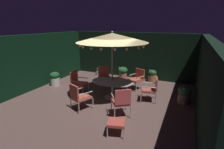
{
  "coord_description": "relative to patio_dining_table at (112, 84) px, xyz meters",
  "views": [
    {
      "loc": [
        3.12,
        -5.96,
        3.03
      ],
      "look_at": [
        0.27,
        0.33,
        1.03
      ],
      "focal_mm": 28.1,
      "sensor_mm": 36.0,
      "label": 1
    }
  ],
  "objects": [
    {
      "name": "hedge_backdrop_left",
      "position": [
        -3.93,
        -0.36,
        0.69
      ],
      "size": [
        0.3,
        7.68,
        2.57
      ],
      "primitive_type": "cube",
      "color": "black",
      "rests_on": "ground_plane"
    },
    {
      "name": "potted_plant_front_corner",
      "position": [
        -2.16,
        2.78,
        -0.36
      ],
      "size": [
        0.33,
        0.33,
        0.48
      ],
      "color": "silver",
      "rests_on": "ground_plane"
    },
    {
      "name": "patio_dining_table",
      "position": [
        0.0,
        0.0,
        0.0
      ],
      "size": [
        1.79,
        1.31,
        0.73
      ],
      "color": "#B4AFAA",
      "rests_on": "ground_plane"
    },
    {
      "name": "patio_umbrella",
      "position": [
        -0.0,
        -0.0,
        1.92
      ],
      "size": [
        2.83,
        2.83,
        2.77
      ],
      "color": "#B9AEAB",
      "rests_on": "ground_plane"
    },
    {
      "name": "potted_plant_back_center",
      "position": [
        2.81,
        0.71,
        -0.22
      ],
      "size": [
        0.53,
        0.53,
        0.71
      ],
      "color": "#857352",
      "rests_on": "ground_plane"
    },
    {
      "name": "patio_chair_east",
      "position": [
        -1.61,
        -0.2,
        -0.02
      ],
      "size": [
        0.66,
        0.7,
        1.02
      ],
      "color": "#B4B1A8",
      "rests_on": "ground_plane"
    },
    {
      "name": "ground_plane",
      "position": [
        -0.27,
        -0.36,
        -0.6
      ],
      "size": [
        7.63,
        7.68,
        0.02
      ],
      "primitive_type": "cube",
      "color": "brown"
    },
    {
      "name": "patio_chair_southwest",
      "position": [
        1.58,
        0.35,
        -0.04
      ],
      "size": [
        0.73,
        0.72,
        0.98
      ],
      "color": "#B5AFAA",
      "rests_on": "ground_plane"
    },
    {
      "name": "ottoman_footrest",
      "position": [
        1.18,
        -2.32,
        -0.24
      ],
      "size": [
        0.59,
        0.57,
        0.41
      ],
      "color": "#BCADA5",
      "rests_on": "ground_plane"
    },
    {
      "name": "patio_chair_north",
      "position": [
        0.66,
        1.47,
        -0.04
      ],
      "size": [
        0.76,
        0.77,
        0.96
      ],
      "color": "#B7B0A3",
      "rests_on": "ground_plane"
    },
    {
      "name": "potted_plant_left_near",
      "position": [
        -3.27,
        0.19,
        -0.23
      ],
      "size": [
        0.48,
        0.48,
        0.71
      ],
      "color": "beige",
      "rests_on": "ground_plane"
    },
    {
      "name": "patio_chair_south",
      "position": [
        0.94,
        -1.32,
        -0.0
      ],
      "size": [
        0.81,
        0.82,
        1.03
      ],
      "color": "#BCAEA9",
      "rests_on": "ground_plane"
    },
    {
      "name": "patio_chair_southeast",
      "position": [
        -0.65,
        -1.49,
        -0.04
      ],
      "size": [
        0.78,
        0.81,
        0.98
      ],
      "color": "#B5B6A9",
      "rests_on": "ground_plane"
    },
    {
      "name": "hedge_backdrop_right",
      "position": [
        3.4,
        -0.36,
        0.69
      ],
      "size": [
        0.3,
        7.68,
        2.57
      ],
      "primitive_type": "cube",
      "color": "black",
      "rests_on": "ground_plane"
    },
    {
      "name": "hedge_backdrop_rear",
      "position": [
        -0.27,
        3.33,
        0.69
      ],
      "size": [
        7.63,
        0.3,
        2.57
      ],
      "primitive_type": "cube",
      "color": "black",
      "rests_on": "ground_plane"
    },
    {
      "name": "potted_plant_back_left",
      "position": [
        -0.55,
        2.69,
        -0.22
      ],
      "size": [
        0.55,
        0.55,
        0.69
      ],
      "color": "#9F604B",
      "rests_on": "ground_plane"
    },
    {
      "name": "potted_plant_right_far",
      "position": [
        1.07,
        2.91,
        -0.27
      ],
      "size": [
        0.45,
        0.45,
        0.64
      ],
      "color": "#A66B45",
      "rests_on": "ground_plane"
    },
    {
      "name": "patio_chair_northeast",
      "position": [
        -1.02,
        1.26,
        -0.03
      ],
      "size": [
        0.82,
        0.81,
        0.99
      ],
      "color": "#BAB6A7",
      "rests_on": "ground_plane"
    }
  ]
}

